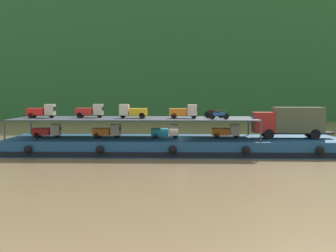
{
  "coord_description": "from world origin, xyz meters",
  "views": [
    {
      "loc": [
        0.58,
        -42.32,
        5.84
      ],
      "look_at": [
        -0.54,
        0.0,
        2.7
      ],
      "focal_mm": 45.32,
      "sensor_mm": 36.0,
      "label": 1
    }
  ],
  "objects_px": {
    "covered_lorry": "(290,121)",
    "mini_truck_lower_fore": "(226,131)",
    "mini_truck_upper_mid": "(90,111)",
    "motorcycle_upper_port": "(219,115)",
    "cargo_barge": "(173,145)",
    "mini_truck_upper_bow": "(184,111)",
    "mini_truck_upper_fore": "(133,111)",
    "mini_truck_lower_aft": "(107,131)",
    "motorcycle_upper_centre": "(214,114)",
    "mini_truck_lower_mid": "(165,131)",
    "motorcycle_upper_stbd": "(213,113)",
    "mini_truck_lower_stern": "(47,131)",
    "mini_truck_upper_stern": "(42,111)"
  },
  "relations": [
    {
      "from": "covered_lorry",
      "to": "mini_truck_lower_fore",
      "type": "height_order",
      "value": "covered_lorry"
    },
    {
      "from": "mini_truck_upper_mid",
      "to": "motorcycle_upper_port",
      "type": "bearing_deg",
      "value": -11.49
    },
    {
      "from": "cargo_barge",
      "to": "mini_truck_upper_bow",
      "type": "distance_m",
      "value": 3.64
    },
    {
      "from": "mini_truck_upper_mid",
      "to": "mini_truck_upper_bow",
      "type": "xyz_separation_m",
      "value": [
        9.52,
        -1.03,
        0.0
      ]
    },
    {
      "from": "cargo_barge",
      "to": "mini_truck_upper_fore",
      "type": "height_order",
      "value": "mini_truck_upper_fore"
    },
    {
      "from": "mini_truck_lower_aft",
      "to": "mini_truck_upper_fore",
      "type": "height_order",
      "value": "mini_truck_upper_fore"
    },
    {
      "from": "mini_truck_lower_aft",
      "to": "mini_truck_lower_fore",
      "type": "relative_size",
      "value": 1.0
    },
    {
      "from": "mini_truck_upper_bow",
      "to": "motorcycle_upper_centre",
      "type": "relative_size",
      "value": 1.47
    },
    {
      "from": "mini_truck_lower_mid",
      "to": "motorcycle_upper_stbd",
      "type": "bearing_deg",
      "value": 27.8
    },
    {
      "from": "covered_lorry",
      "to": "mini_truck_lower_stern",
      "type": "distance_m",
      "value": 24.29
    },
    {
      "from": "covered_lorry",
      "to": "motorcycle_upper_stbd",
      "type": "distance_m",
      "value": 7.79
    },
    {
      "from": "motorcycle_upper_stbd",
      "to": "mini_truck_upper_stern",
      "type": "bearing_deg",
      "value": -172.64
    },
    {
      "from": "mini_truck_lower_aft",
      "to": "mini_truck_upper_mid",
      "type": "relative_size",
      "value": 1.01
    },
    {
      "from": "mini_truck_lower_mid",
      "to": "mini_truck_lower_fore",
      "type": "xyz_separation_m",
      "value": [
        6.08,
        0.5,
        0.0
      ]
    },
    {
      "from": "cargo_barge",
      "to": "mini_truck_upper_bow",
      "type": "height_order",
      "value": "mini_truck_upper_bow"
    },
    {
      "from": "mini_truck_lower_aft",
      "to": "motorcycle_upper_port",
      "type": "height_order",
      "value": "motorcycle_upper_port"
    },
    {
      "from": "mini_truck_lower_aft",
      "to": "mini_truck_lower_fore",
      "type": "distance_m",
      "value": 11.92
    },
    {
      "from": "mini_truck_lower_stern",
      "to": "mini_truck_lower_aft",
      "type": "bearing_deg",
      "value": -0.47
    },
    {
      "from": "mini_truck_lower_stern",
      "to": "mini_truck_upper_mid",
      "type": "relative_size",
      "value": 1.01
    },
    {
      "from": "motorcycle_upper_centre",
      "to": "motorcycle_upper_stbd",
      "type": "relative_size",
      "value": 1.0
    },
    {
      "from": "covered_lorry",
      "to": "mini_truck_lower_aft",
      "type": "bearing_deg",
      "value": -179.6
    },
    {
      "from": "covered_lorry",
      "to": "motorcycle_upper_stbd",
      "type": "relative_size",
      "value": 4.15
    },
    {
      "from": "mini_truck_lower_fore",
      "to": "motorcycle_upper_centre",
      "type": "height_order",
      "value": "motorcycle_upper_centre"
    },
    {
      "from": "cargo_barge",
      "to": "mini_truck_upper_bow",
      "type": "xyz_separation_m",
      "value": [
        1.04,
        -0.56,
        3.44
      ]
    },
    {
      "from": "cargo_barge",
      "to": "mini_truck_upper_stern",
      "type": "height_order",
      "value": "mini_truck_upper_stern"
    },
    {
      "from": "covered_lorry",
      "to": "mini_truck_lower_stern",
      "type": "height_order",
      "value": "covered_lorry"
    },
    {
      "from": "mini_truck_upper_mid",
      "to": "motorcycle_upper_stbd",
      "type": "bearing_deg",
      "value": 7.85
    },
    {
      "from": "mini_truck_upper_stern",
      "to": "mini_truck_lower_mid",
      "type": "bearing_deg",
      "value": -1.6
    },
    {
      "from": "mini_truck_upper_stern",
      "to": "motorcycle_upper_stbd",
      "type": "height_order",
      "value": "mini_truck_upper_stern"
    },
    {
      "from": "cargo_barge",
      "to": "covered_lorry",
      "type": "xyz_separation_m",
      "value": [
        11.57,
        -0.03,
        2.44
      ]
    },
    {
      "from": "mini_truck_lower_fore",
      "to": "mini_truck_upper_stern",
      "type": "height_order",
      "value": "mini_truck_upper_stern"
    },
    {
      "from": "motorcycle_upper_stbd",
      "to": "covered_lorry",
      "type": "bearing_deg",
      "value": -16.73
    },
    {
      "from": "mini_truck_lower_aft",
      "to": "mini_truck_upper_stern",
      "type": "bearing_deg",
      "value": 179.01
    },
    {
      "from": "mini_truck_upper_bow",
      "to": "covered_lorry",
      "type": "bearing_deg",
      "value": 2.93
    },
    {
      "from": "covered_lorry",
      "to": "motorcycle_upper_centre",
      "type": "distance_m",
      "value": 7.52
    },
    {
      "from": "mini_truck_lower_stern",
      "to": "mini_truck_lower_aft",
      "type": "height_order",
      "value": "same"
    },
    {
      "from": "mini_truck_lower_fore",
      "to": "mini_truck_upper_bow",
      "type": "bearing_deg",
      "value": -171.01
    },
    {
      "from": "mini_truck_lower_fore",
      "to": "mini_truck_lower_mid",
      "type": "bearing_deg",
      "value": -175.33
    },
    {
      "from": "mini_truck_lower_aft",
      "to": "motorcycle_upper_stbd",
      "type": "bearing_deg",
      "value": 12.37
    },
    {
      "from": "mini_truck_upper_fore",
      "to": "motorcycle_upper_stbd",
      "type": "xyz_separation_m",
      "value": [
        8.17,
        2.56,
        -0.26
      ]
    },
    {
      "from": "mini_truck_lower_fore",
      "to": "motorcycle_upper_stbd",
      "type": "bearing_deg",
      "value": 118.92
    },
    {
      "from": "mini_truck_upper_mid",
      "to": "motorcycle_upper_port",
      "type": "height_order",
      "value": "mini_truck_upper_mid"
    },
    {
      "from": "mini_truck_lower_aft",
      "to": "motorcycle_upper_centre",
      "type": "distance_m",
      "value": 10.85
    },
    {
      "from": "covered_lorry",
      "to": "mini_truck_upper_fore",
      "type": "xyz_separation_m",
      "value": [
        -15.6,
        -0.32,
        1.0
      ]
    },
    {
      "from": "cargo_barge",
      "to": "covered_lorry",
      "type": "bearing_deg",
      "value": -0.13
    },
    {
      "from": "mini_truck_upper_bow",
      "to": "mini_truck_lower_stern",
      "type": "bearing_deg",
      "value": 178.08
    },
    {
      "from": "mini_truck_upper_fore",
      "to": "cargo_barge",
      "type": "bearing_deg",
      "value": 4.95
    },
    {
      "from": "covered_lorry",
      "to": "mini_truck_lower_aft",
      "type": "height_order",
      "value": "covered_lorry"
    },
    {
      "from": "mini_truck_lower_aft",
      "to": "mini_truck_upper_bow",
      "type": "xyz_separation_m",
      "value": [
        7.66,
        -0.41,
        2.0
      ]
    },
    {
      "from": "mini_truck_upper_fore",
      "to": "motorcycle_upper_centre",
      "type": "height_order",
      "value": "mini_truck_upper_fore"
    }
  ]
}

